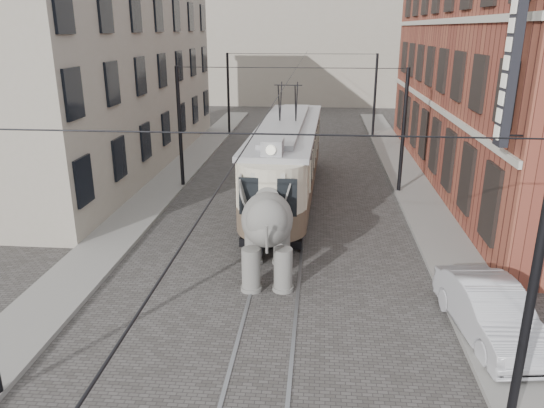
# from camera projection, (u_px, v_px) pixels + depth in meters

# --- Properties ---
(ground) EXTENTS (120.00, 120.00, 0.00)m
(ground) POSITION_uv_depth(u_px,v_px,m) (285.00, 235.00, 20.40)
(ground) COLOR #44413F
(tram_rails) EXTENTS (1.54, 80.00, 0.02)m
(tram_rails) POSITION_uv_depth(u_px,v_px,m) (285.00, 235.00, 20.39)
(tram_rails) COLOR slate
(tram_rails) RESTS_ON ground
(sidewalk_right) EXTENTS (2.00, 60.00, 0.15)m
(sidewalk_right) POSITION_uv_depth(u_px,v_px,m) (441.00, 239.00, 19.86)
(sidewalk_right) COLOR slate
(sidewalk_right) RESTS_ON ground
(sidewalk_left) EXTENTS (2.00, 60.00, 0.15)m
(sidewalk_left) POSITION_uv_depth(u_px,v_px,m) (124.00, 228.00, 20.93)
(sidewalk_left) COLOR slate
(sidewalk_left) RESTS_ON ground
(brick_building) EXTENTS (8.00, 26.00, 12.00)m
(brick_building) POSITION_uv_depth(u_px,v_px,m) (517.00, 64.00, 26.02)
(brick_building) COLOR brown
(brick_building) RESTS_ON ground
(stucco_building) EXTENTS (7.00, 24.00, 10.00)m
(stucco_building) POSITION_uv_depth(u_px,v_px,m) (102.00, 79.00, 29.18)
(stucco_building) COLOR gray
(stucco_building) RESTS_ON ground
(distant_block) EXTENTS (28.00, 10.00, 14.00)m
(distant_block) POSITION_uv_depth(u_px,v_px,m) (310.00, 35.00, 55.89)
(distant_block) COLOR gray
(distant_block) RESTS_ON ground
(catenary) EXTENTS (11.00, 30.20, 6.00)m
(catenary) POSITION_uv_depth(u_px,v_px,m) (288.00, 135.00, 24.17)
(catenary) COLOR black
(catenary) RESTS_ON ground
(tram) EXTENTS (3.14, 13.44, 5.30)m
(tram) POSITION_uv_depth(u_px,v_px,m) (288.00, 142.00, 24.34)
(tram) COLOR #C2B79D
(tram) RESTS_ON ground
(elephant) EXTENTS (3.22, 5.25, 3.07)m
(elephant) POSITION_uv_depth(u_px,v_px,m) (267.00, 232.00, 16.56)
(elephant) COLOR #63615B
(elephant) RESTS_ON ground
(parked_car) EXTENTS (2.11, 4.56, 1.45)m
(parked_car) POSITION_uv_depth(u_px,v_px,m) (490.00, 311.00, 13.50)
(parked_car) COLOR #A4A4A8
(parked_car) RESTS_ON ground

